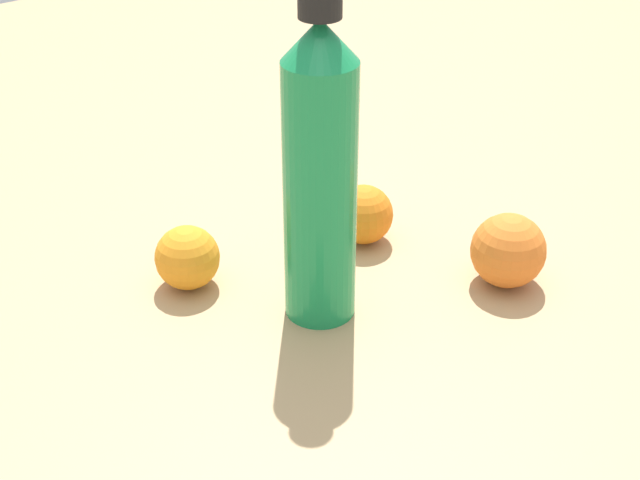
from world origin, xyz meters
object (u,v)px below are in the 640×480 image
object	(u,v)px
orange_0	(187,258)
orange_1	(508,251)
water_bottle	(320,174)
orange_2	(363,214)

from	to	relation	value
orange_0	orange_1	distance (m)	0.32
orange_1	water_bottle	bearing A→B (deg)	-114.95
orange_0	orange_1	world-z (taller)	orange_1
water_bottle	orange_2	xyz separation A→B (m)	(-0.07, 0.12, -0.12)
water_bottle	orange_1	world-z (taller)	water_bottle
water_bottle	orange_0	xyz separation A→B (m)	(-0.12, -0.08, -0.12)
orange_0	orange_1	bearing A→B (deg)	51.69
water_bottle	orange_1	bearing A→B (deg)	-154.95
orange_2	orange_0	bearing A→B (deg)	-103.14
orange_1	orange_0	bearing A→B (deg)	-128.31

